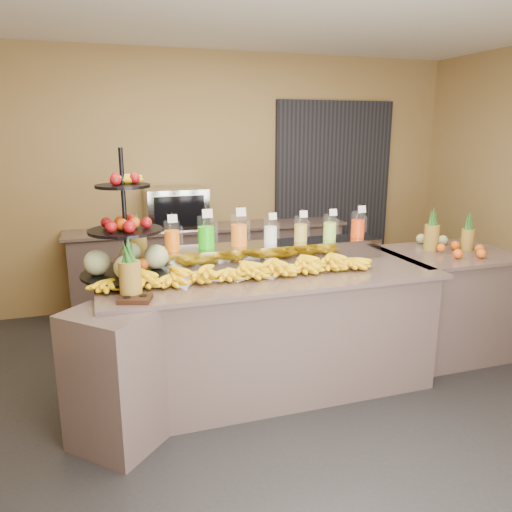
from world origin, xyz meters
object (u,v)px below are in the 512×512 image
pitcher_tray (270,252)px  oven_warmer (176,208)px  banana_heap (242,267)px  right_fruit_pile (455,244)px  fruit_stand (133,248)px  condiment_caddy (135,299)px

pitcher_tray → oven_warmer: bearing=106.0°
banana_heap → right_fruit_pile: size_ratio=4.83×
pitcher_tray → fruit_stand: size_ratio=2.02×
pitcher_tray → banana_heap: 0.49m
condiment_caddy → banana_heap: bearing=20.8°
banana_heap → condiment_caddy: size_ratio=10.57×
condiment_caddy → right_fruit_pile: (2.73, 0.45, 0.06)m
banana_heap → fruit_stand: fruit_stand is taller
right_fruit_pile → oven_warmer: 2.81m
banana_heap → condiment_caddy: (-0.78, -0.30, -0.06)m
right_fruit_pile → oven_warmer: size_ratio=0.66×
oven_warmer → pitcher_tray: bearing=-74.8°
fruit_stand → oven_warmer: fruit_stand is taller
banana_heap → pitcher_tray: bearing=46.3°
banana_heap → condiment_caddy: bearing=-159.2°
pitcher_tray → oven_warmer: size_ratio=2.88×
condiment_caddy → oven_warmer: 2.42m
fruit_stand → right_fruit_pile: (2.69, -0.02, -0.16)m
pitcher_tray → banana_heap: banana_heap is taller
fruit_stand → oven_warmer: (0.60, 1.85, -0.02)m
pitcher_tray → oven_warmer: oven_warmer is taller
fruit_stand → condiment_caddy: 0.52m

